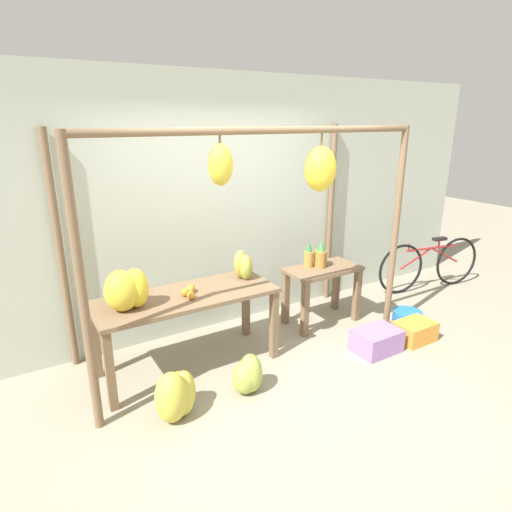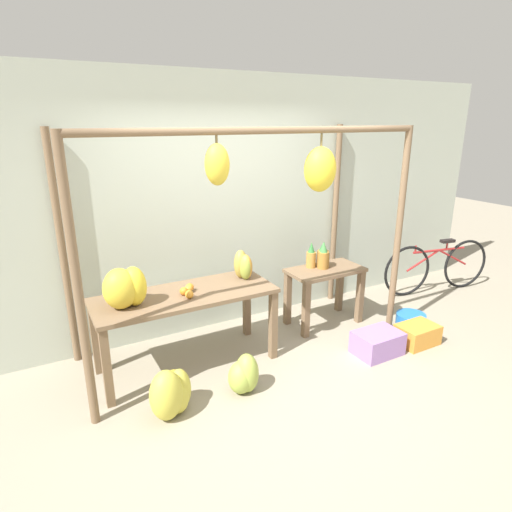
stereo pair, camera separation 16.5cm
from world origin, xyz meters
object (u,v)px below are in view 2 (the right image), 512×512
at_px(pineapple_cluster, 321,257).
at_px(fruit_crate_purple, 417,334).
at_px(orange_pile, 188,290).
at_px(blue_bucket, 410,322).
at_px(banana_pile_on_table, 124,288).
at_px(banana_pile_ground_left, 172,393).
at_px(banana_pile_ground_right, 244,375).
at_px(papaya_pile, 244,266).
at_px(fruit_crate_white, 377,343).
at_px(parked_bicycle, 437,266).

distance_m(pineapple_cluster, fruit_crate_purple, 1.33).
height_order(pineapple_cluster, fruit_crate_purple, pineapple_cluster).
relative_size(orange_pile, blue_bucket, 0.73).
distance_m(banana_pile_on_table, banana_pile_ground_left, 0.98).
relative_size(banana_pile_ground_left, banana_pile_ground_right, 1.27).
xyz_separation_m(orange_pile, blue_bucket, (2.46, -0.52, -0.70)).
bearing_deg(papaya_pile, pineapple_cluster, 4.47).
bearing_deg(fruit_crate_white, parked_bicycle, 24.27).
relative_size(banana_pile_on_table, orange_pile, 1.81).
bearing_deg(pineapple_cluster, fruit_crate_purple, -57.83).
distance_m(banana_pile_ground_right, parked_bicycle, 3.51).
height_order(pineapple_cluster, papaya_pile, papaya_pile).
relative_size(banana_pile_ground_left, papaya_pile, 1.57).
height_order(banana_pile_ground_right, parked_bicycle, parked_bicycle).
xyz_separation_m(pineapple_cluster, parked_bicycle, (1.99, -0.04, -0.44)).
distance_m(banana_pile_on_table, orange_pile, 0.59).
height_order(banana_pile_on_table, blue_bucket, banana_pile_on_table).
distance_m(orange_pile, blue_bucket, 2.61).
bearing_deg(papaya_pile, parked_bicycle, 0.81).
bearing_deg(papaya_pile, fruit_crate_white, -36.14).
bearing_deg(papaya_pile, blue_bucket, -19.20).
distance_m(fruit_crate_white, blue_bucket, 0.72).
relative_size(pineapple_cluster, fruit_crate_white, 0.67).
distance_m(papaya_pile, fruit_crate_purple, 2.03).
bearing_deg(fruit_crate_white, orange_pile, 158.21).
bearing_deg(banana_pile_ground_left, papaya_pile, 34.45).
distance_m(fruit_crate_white, papaya_pile, 1.60).
xyz_separation_m(orange_pile, pineapple_cluster, (1.69, 0.20, 0.01)).
xyz_separation_m(parked_bicycle, papaya_pile, (-3.04, -0.04, 0.53)).
bearing_deg(orange_pile, banana_pile_ground_right, -67.21).
height_order(pineapple_cluster, parked_bicycle, pineapple_cluster).
bearing_deg(parked_bicycle, banana_pile_on_table, -177.98).
relative_size(orange_pile, banana_pile_ground_right, 0.65).
xyz_separation_m(orange_pile, banana_pile_ground_left, (-0.39, -0.59, -0.62)).
xyz_separation_m(blue_bucket, papaya_pile, (-1.81, 0.63, 0.80)).
xyz_separation_m(papaya_pile, fruit_crate_purple, (1.65, -0.87, -0.79)).
bearing_deg(banana_pile_on_table, parked_bicycle, 2.02).
bearing_deg(blue_bucket, banana_pile_ground_right, -177.26).
bearing_deg(orange_pile, parked_bicycle, 2.44).
xyz_separation_m(blue_bucket, fruit_crate_purple, (-0.16, -0.24, 0.00)).
bearing_deg(banana_pile_ground_left, blue_bucket, 1.52).
height_order(banana_pile_on_table, fruit_crate_purple, banana_pile_on_table).
distance_m(pineapple_cluster, banana_pile_ground_left, 2.31).
bearing_deg(orange_pile, banana_pile_on_table, 179.32).
bearing_deg(papaya_pile, banana_pile_ground_right, -117.40).
distance_m(parked_bicycle, papaya_pile, 3.08).
bearing_deg(pineapple_cluster, parked_bicycle, -1.12).
relative_size(fruit_crate_white, fruit_crate_purple, 1.11).
bearing_deg(pineapple_cluster, blue_bucket, -42.99).
bearing_deg(banana_pile_ground_left, pineapple_cluster, 20.79).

